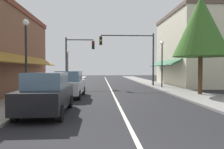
# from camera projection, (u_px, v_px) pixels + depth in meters

# --- Properties ---
(ground_plane) EXTENTS (80.00, 80.00, 0.00)m
(ground_plane) POSITION_uv_depth(u_px,v_px,m) (110.00, 87.00, 21.64)
(ground_plane) COLOR black
(sidewalk_left) EXTENTS (2.60, 56.00, 0.12)m
(sidewalk_left) POSITION_uv_depth(u_px,v_px,m) (56.00, 87.00, 21.34)
(sidewalk_left) COLOR gray
(sidewalk_left) RESTS_ON ground
(sidewalk_right) EXTENTS (2.60, 56.00, 0.12)m
(sidewalk_right) POSITION_uv_depth(u_px,v_px,m) (162.00, 87.00, 21.93)
(sidewalk_right) COLOR gray
(sidewalk_right) RESTS_ON ground
(lane_center_stripe) EXTENTS (0.14, 52.00, 0.01)m
(lane_center_stripe) POSITION_uv_depth(u_px,v_px,m) (110.00, 87.00, 21.64)
(lane_center_stripe) COLOR silver
(lane_center_stripe) RESTS_ON ground
(storefront_right_block) EXTENTS (6.63, 10.20, 8.21)m
(storefront_right_block) POSITION_uv_depth(u_px,v_px,m) (191.00, 50.00, 24.03)
(storefront_right_block) COLOR beige
(storefront_right_block) RESTS_ON ground
(parked_car_nearest_left) EXTENTS (1.83, 4.12, 1.77)m
(parked_car_nearest_left) POSITION_uv_depth(u_px,v_px,m) (47.00, 94.00, 8.90)
(parked_car_nearest_left) COLOR black
(parked_car_nearest_left) RESTS_ON ground
(parked_car_second_left) EXTENTS (1.87, 4.14, 1.77)m
(parked_car_second_left) POSITION_uv_depth(u_px,v_px,m) (70.00, 84.00, 14.19)
(parked_car_second_left) COLOR #B7BABF
(parked_car_second_left) RESTS_ON ground
(traffic_signal_mast_arm) EXTENTS (5.97, 0.50, 5.78)m
(traffic_signal_mast_arm) POSITION_uv_depth(u_px,v_px,m) (135.00, 50.00, 22.67)
(traffic_signal_mast_arm) COLOR #333333
(traffic_signal_mast_arm) RESTS_ON ground
(traffic_signal_left_corner) EXTENTS (3.26, 0.50, 5.42)m
(traffic_signal_left_corner) POSITION_uv_depth(u_px,v_px,m) (76.00, 54.00, 23.36)
(traffic_signal_left_corner) COLOR #333333
(traffic_signal_left_corner) RESTS_ON ground
(street_lamp_left_near) EXTENTS (0.36, 0.36, 4.67)m
(street_lamp_left_near) POSITION_uv_depth(u_px,v_px,m) (26.00, 47.00, 11.59)
(street_lamp_left_near) COLOR black
(street_lamp_left_near) RESTS_ON ground
(street_lamp_right_mid) EXTENTS (0.36, 0.36, 4.62)m
(street_lamp_right_mid) POSITION_uv_depth(u_px,v_px,m) (162.00, 56.00, 20.43)
(street_lamp_right_mid) COLOR black
(street_lamp_right_mid) RESTS_ON ground
(street_lamp_left_far) EXTENTS (0.36, 0.36, 4.26)m
(street_lamp_left_far) POSITION_uv_depth(u_px,v_px,m) (68.00, 61.00, 26.62)
(street_lamp_left_far) COLOR black
(street_lamp_left_far) RESTS_ON ground
(tree_right_near) EXTENTS (3.92, 3.92, 7.11)m
(tree_right_near) POSITION_uv_depth(u_px,v_px,m) (201.00, 26.00, 14.85)
(tree_right_near) COLOR #4C331E
(tree_right_near) RESTS_ON ground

